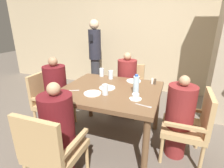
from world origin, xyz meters
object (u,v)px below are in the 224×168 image
Objects in this scene: chair_near_corner at (51,149)px; plate_main_left at (92,93)px; chair_far_side at (129,87)px; water_bottle at (136,85)px; chair_left_side at (50,99)px; diner_in_far_chair at (127,84)px; diner_in_left_chair at (57,94)px; glass_tall_far at (105,90)px; diner_in_near_chair at (59,133)px; plate_dessert_center at (134,81)px; teacup_with_saucer at (136,97)px; plate_main_right at (107,88)px; diner_in_right_chair at (179,117)px; glass_tall_near at (111,75)px; glass_tall_mid at (102,72)px; standing_host at (95,54)px; chair_right_side at (191,124)px.

chair_near_corner is 0.76m from plate_main_left.
water_bottle is at bearing -70.32° from chair_far_side.
water_bottle is (1.34, -0.02, 0.41)m from chair_left_side.
diner_in_left_chair is at bearing -137.88° from diner_in_far_chair.
water_bottle is 0.38m from glass_tall_far.
diner_in_near_chair reaches higher than plate_dessert_center.
chair_near_corner is (-0.25, -1.84, 0.00)m from chair_far_side.
diner_in_far_chair is at bearing 42.12° from diner_in_left_chair.
teacup_with_saucer is (1.24, -0.19, 0.22)m from diner_in_left_chair.
teacup_with_saucer is at bearing -8.04° from chair_left_side.
plate_main_right is (0.81, 0.01, 0.20)m from diner_in_left_chair.
chair_near_corner is at bearing -98.45° from plate_main_left.
chair_near_corner is 3.66× the size of water_bottle.
plate_main_left is (-1.01, -0.23, 0.24)m from diner_in_right_chair.
chair_near_corner is at bearing -94.42° from glass_tall_near.
glass_tall_mid reaches higher than chair_far_side.
glass_tall_near is at bearing 85.58° from chair_near_corner.
standing_host is at bearing 128.71° from water_bottle.
chair_far_side reaches higher than plate_main_left.
glass_tall_far is at bearing -12.71° from diner_in_left_chair.
chair_near_corner is at bearing -73.48° from standing_host.
standing_host reaches higher than plate_dessert_center.
plate_main_left is at bearing -17.56° from diner_in_left_chair.
chair_far_side is at bearing -36.30° from standing_host.
chair_right_side reaches higher than plate_main_right.
chair_right_side is 1.21m from plate_main_left.
teacup_with_saucer is at bearing -53.23° from standing_host.
water_bottle is at bearing -40.96° from glass_tall_near.
glass_tall_near is at bearing 104.52° from glass_tall_far.
chair_right_side is 6.72× the size of glass_tall_near.
diner_in_near_chair is at bearing 90.00° from chair_near_corner.
diner_in_near_chair is at bearing -51.80° from diner_in_left_chair.
glass_tall_far reaches higher than chair_far_side.
chair_far_side is 0.65m from glass_tall_near.
chair_left_side is at bearing -137.46° from chair_far_side.
glass_tall_far is at bearing -179.66° from teacup_with_saucer.
standing_host reaches higher than chair_near_corner.
glass_tall_near is at bearing 29.04° from diner_in_left_chair.
diner_in_far_chair is at bearing 68.96° from glass_tall_near.
diner_in_far_chair reaches higher than glass_tall_far.
teacup_with_saucer is (0.17, -0.60, 0.02)m from plate_dessert_center.
plate_main_left is at bearing -167.33° from diner_in_right_chair.
chair_far_side is 6.72× the size of glass_tall_far.
glass_tall_far is (0.26, 0.72, 0.36)m from chair_near_corner.
diner_in_near_chair is at bearing -99.06° from diner_in_far_chair.
glass_tall_far is (0.26, 0.59, 0.28)m from diner_in_near_chair.
diner_in_far_chair reaches higher than water_bottle.
diner_in_left_chair is at bearing -179.44° from plate_main_right.
chair_left_side is 4.13× the size of plate_main_right.
glass_tall_near is (-0.48, 0.42, -0.05)m from water_bottle.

